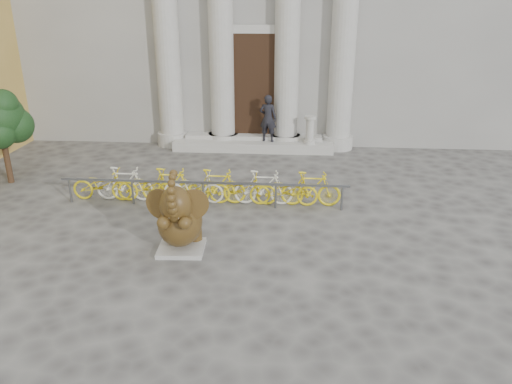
# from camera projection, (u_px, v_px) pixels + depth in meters

# --- Properties ---
(ground) EXTENTS (80.00, 80.00, 0.00)m
(ground) POSITION_uv_depth(u_px,v_px,m) (217.00, 279.00, 10.33)
(ground) COLOR #474442
(ground) RESTS_ON ground
(entrance_steps) EXTENTS (6.00, 1.20, 0.36)m
(entrance_steps) POSITION_uv_depth(u_px,v_px,m) (253.00, 145.00, 18.98)
(entrance_steps) COLOR #A8A59E
(entrance_steps) RESTS_ON ground
(elephant_statue) EXTENTS (1.39, 1.56, 2.08)m
(elephant_statue) POSITION_uv_depth(u_px,v_px,m) (180.00, 221.00, 11.19)
(elephant_statue) COLOR #A8A59E
(elephant_statue) RESTS_ON ground
(bike_rack) EXTENTS (8.00, 0.53, 1.00)m
(bike_rack) POSITION_uv_depth(u_px,v_px,m) (204.00, 186.00, 13.97)
(bike_rack) COLOR slate
(bike_rack) RESTS_ON ground
(tree) EXTENTS (1.69, 1.54, 2.94)m
(tree) POSITION_uv_depth(u_px,v_px,m) (0.00, 118.00, 14.92)
(tree) COLOR #332114
(tree) RESTS_ON ground
(pedestrian) EXTENTS (0.71, 0.53, 1.75)m
(pedestrian) POSITION_uv_depth(u_px,v_px,m) (268.00, 118.00, 18.47)
(pedestrian) COLOR black
(pedestrian) RESTS_ON entrance_steps
(balustrade_post) EXTENTS (0.42, 0.42, 1.03)m
(balustrade_post) POSITION_uv_depth(u_px,v_px,m) (310.00, 131.00, 18.32)
(balustrade_post) COLOR #A8A59E
(balustrade_post) RESTS_ON entrance_steps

